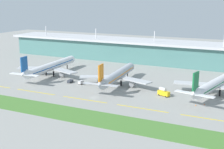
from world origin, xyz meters
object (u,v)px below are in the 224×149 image
(baggage_cart, at_px, (81,82))
(safety_cone_left_wingtip, at_px, (205,104))
(airliner_far, at_px, (216,84))
(fuel_truck, at_px, (163,92))
(airliner_near, at_px, (51,67))
(safety_cone_nose_front, at_px, (196,105))
(airliner_middle, at_px, (117,75))
(pushback_tug, at_px, (70,81))

(baggage_cart, bearing_deg, safety_cone_left_wingtip, -5.33)
(airliner_far, distance_m, safety_cone_left_wingtip, 23.15)
(fuel_truck, bearing_deg, airliner_near, 171.48)
(airliner_near, distance_m, safety_cone_nose_front, 111.58)
(fuel_truck, distance_m, baggage_cart, 56.16)
(airliner_middle, bearing_deg, fuel_truck, -16.45)
(airliner_near, height_order, airliner_far, same)
(airliner_far, distance_m, baggage_cart, 84.00)
(airliner_middle, xyz_separation_m, safety_cone_nose_front, (54.39, -19.32, -6.10))
(airliner_near, relative_size, airliner_middle, 1.09)
(baggage_cart, xyz_separation_m, safety_cone_nose_front, (76.48, -10.82, -0.91))
(airliner_middle, bearing_deg, airliner_far, 5.88)
(airliner_near, height_order, fuel_truck, airliner_near)
(pushback_tug, height_order, baggage_cart, baggage_cart)
(baggage_cart, bearing_deg, fuel_truck, -1.57)
(airliner_near, distance_m, airliner_far, 115.19)
(airliner_near, xyz_separation_m, airliner_middle, (54.71, -3.24, -0.01))
(airliner_far, relative_size, safety_cone_nose_front, 97.84)
(baggage_cart, distance_m, safety_cone_left_wingtip, 80.80)
(airliner_near, xyz_separation_m, safety_cone_nose_front, (109.11, -22.56, -6.11))
(airliner_far, xyz_separation_m, safety_cone_nose_front, (-6.05, -25.55, -6.10))
(pushback_tug, relative_size, baggage_cart, 1.17)
(airliner_near, xyz_separation_m, safety_cone_left_wingtip, (113.06, -19.25, -6.11))
(airliner_near, height_order, baggage_cart, airliner_near)
(airliner_middle, distance_m, baggage_cart, 24.24)
(fuel_truck, relative_size, baggage_cart, 2.00)
(airliner_middle, height_order, fuel_truck, airliner_middle)
(pushback_tug, bearing_deg, safety_cone_left_wingtip, -5.01)
(baggage_cart, bearing_deg, safety_cone_nose_front, -8.05)
(fuel_truck, bearing_deg, pushback_tug, 178.37)
(safety_cone_nose_front, bearing_deg, airliner_middle, 160.44)
(pushback_tug, xyz_separation_m, baggage_cart, (8.60, -0.30, 0.16))
(airliner_near, xyz_separation_m, fuel_truck, (88.75, -13.29, -4.19))
(airliner_middle, relative_size, safety_cone_left_wingtip, 91.49)
(airliner_middle, xyz_separation_m, safety_cone_left_wingtip, (58.35, -16.01, -6.10))
(safety_cone_left_wingtip, height_order, safety_cone_nose_front, same)
(fuel_truck, bearing_deg, safety_cone_nose_front, -24.50)
(airliner_far, bearing_deg, safety_cone_nose_front, -103.31)
(safety_cone_nose_front, bearing_deg, fuel_truck, 155.50)
(baggage_cart, relative_size, safety_cone_left_wingtip, 5.46)
(airliner_middle, xyz_separation_m, fuel_truck, (34.04, -10.05, -4.19))
(airliner_near, height_order, safety_cone_left_wingtip, airliner_near)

